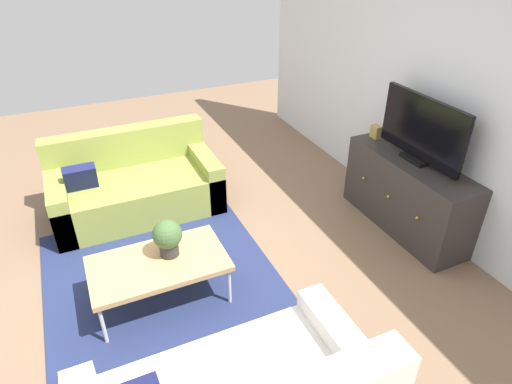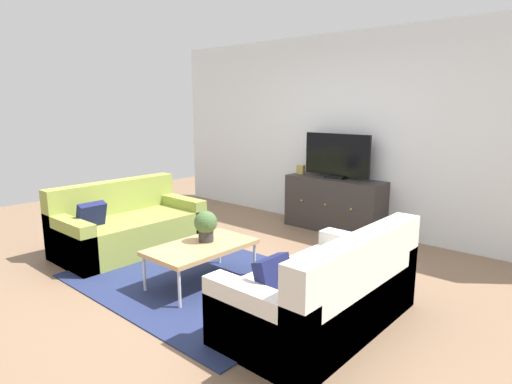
{
  "view_description": "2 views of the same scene",
  "coord_description": "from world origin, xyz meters",
  "px_view_note": "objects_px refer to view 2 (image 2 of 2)",
  "views": [
    {
      "loc": [
        2.74,
        -0.58,
        2.62
      ],
      "look_at": [
        0.0,
        0.66,
        0.79
      ],
      "focal_mm": 30.7,
      "sensor_mm": 36.0,
      "label": 1
    },
    {
      "loc": [
        3.1,
        -2.83,
        1.74
      ],
      "look_at": [
        0.0,
        0.66,
        0.79
      ],
      "focal_mm": 30.24,
      "sensor_mm": 36.0,
      "label": 2
    }
  ],
  "objects_px": {
    "potted_plant": "(206,225)",
    "flat_screen_tv": "(337,156)",
    "couch_left_side": "(126,227)",
    "mantel_clock": "(301,169)",
    "coffee_table": "(201,248)",
    "tv_console": "(334,204)",
    "couch_right_side": "(328,295)"
  },
  "relations": [
    {
      "from": "tv_console",
      "to": "couch_right_side",
      "type": "bearing_deg",
      "value": -59.35
    },
    {
      "from": "coffee_table",
      "to": "mantel_clock",
      "type": "height_order",
      "value": "mantel_clock"
    },
    {
      "from": "tv_console",
      "to": "coffee_table",
      "type": "bearing_deg",
      "value": -89.55
    },
    {
      "from": "couch_right_side",
      "to": "tv_console",
      "type": "xyz_separation_m",
      "value": [
        -1.41,
        2.37,
        0.1
      ]
    },
    {
      "from": "potted_plant",
      "to": "flat_screen_tv",
      "type": "height_order",
      "value": "flat_screen_tv"
    },
    {
      "from": "potted_plant",
      "to": "couch_right_side",
      "type": "bearing_deg",
      "value": -0.67
    },
    {
      "from": "couch_left_side",
      "to": "flat_screen_tv",
      "type": "height_order",
      "value": "flat_screen_tv"
    },
    {
      "from": "flat_screen_tv",
      "to": "tv_console",
      "type": "bearing_deg",
      "value": -90.0
    },
    {
      "from": "coffee_table",
      "to": "tv_console",
      "type": "bearing_deg",
      "value": 90.45
    },
    {
      "from": "flat_screen_tv",
      "to": "mantel_clock",
      "type": "distance_m",
      "value": 0.63
    },
    {
      "from": "tv_console",
      "to": "flat_screen_tv",
      "type": "distance_m",
      "value": 0.68
    },
    {
      "from": "flat_screen_tv",
      "to": "couch_left_side",
      "type": "bearing_deg",
      "value": -121.5
    },
    {
      "from": "coffee_table",
      "to": "potted_plant",
      "type": "xyz_separation_m",
      "value": [
        -0.05,
        0.11,
        0.2
      ]
    },
    {
      "from": "couch_right_side",
      "to": "mantel_clock",
      "type": "height_order",
      "value": "mantel_clock"
    },
    {
      "from": "couch_left_side",
      "to": "potted_plant",
      "type": "relative_size",
      "value": 5.37
    },
    {
      "from": "couch_left_side",
      "to": "tv_console",
      "type": "xyz_separation_m",
      "value": [
        1.47,
        2.37,
        0.1
      ]
    },
    {
      "from": "couch_left_side",
      "to": "tv_console",
      "type": "height_order",
      "value": "couch_left_side"
    },
    {
      "from": "potted_plant",
      "to": "mantel_clock",
      "type": "relative_size",
      "value": 2.39
    },
    {
      "from": "couch_left_side",
      "to": "couch_right_side",
      "type": "height_order",
      "value": "same"
    },
    {
      "from": "couch_right_side",
      "to": "tv_console",
      "type": "relative_size",
      "value": 1.19
    },
    {
      "from": "couch_right_side",
      "to": "potted_plant",
      "type": "xyz_separation_m",
      "value": [
        -1.43,
        0.02,
        0.3
      ]
    },
    {
      "from": "couch_left_side",
      "to": "mantel_clock",
      "type": "bearing_deg",
      "value": 69.55
    },
    {
      "from": "couch_right_side",
      "to": "potted_plant",
      "type": "height_order",
      "value": "couch_right_side"
    },
    {
      "from": "couch_right_side",
      "to": "mantel_clock",
      "type": "bearing_deg",
      "value": 129.96
    },
    {
      "from": "couch_right_side",
      "to": "coffee_table",
      "type": "distance_m",
      "value": 1.39
    },
    {
      "from": "couch_left_side",
      "to": "coffee_table",
      "type": "distance_m",
      "value": 1.49
    },
    {
      "from": "flat_screen_tv",
      "to": "coffee_table",
      "type": "bearing_deg",
      "value": -89.55
    },
    {
      "from": "couch_right_side",
      "to": "coffee_table",
      "type": "height_order",
      "value": "couch_right_side"
    },
    {
      "from": "tv_console",
      "to": "mantel_clock",
      "type": "distance_m",
      "value": 0.73
    },
    {
      "from": "potted_plant",
      "to": "flat_screen_tv",
      "type": "bearing_deg",
      "value": 89.36
    },
    {
      "from": "coffee_table",
      "to": "couch_left_side",
      "type": "bearing_deg",
      "value": 176.5
    },
    {
      "from": "coffee_table",
      "to": "tv_console",
      "type": "height_order",
      "value": "tv_console"
    }
  ]
}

